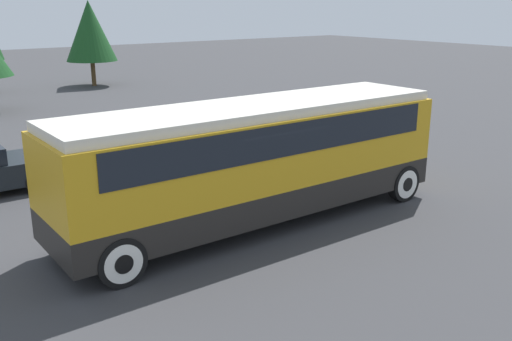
{
  "coord_description": "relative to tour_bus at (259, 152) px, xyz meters",
  "views": [
    {
      "loc": [
        -7.87,
        -10.61,
        5.24
      ],
      "look_at": [
        0.0,
        0.0,
        1.34
      ],
      "focal_mm": 40.0,
      "sensor_mm": 36.0,
      "label": 1
    }
  ],
  "objects": [
    {
      "name": "tour_bus",
      "position": [
        0.0,
        0.0,
        0.0
      ],
      "size": [
        10.01,
        2.55,
        2.97
      ],
      "color": "black",
      "rests_on": "ground_plane"
    },
    {
      "name": "ground_plane",
      "position": [
        -0.1,
        0.0,
        -1.79
      ],
      "size": [
        120.0,
        120.0,
        0.0
      ],
      "primitive_type": "plane",
      "color": "#38383A"
    },
    {
      "name": "tree_center",
      "position": [
        5.79,
        25.7,
        1.7
      ],
      "size": [
        3.2,
        3.2,
        5.39
      ],
      "color": "brown",
      "rests_on": "ground_plane"
    },
    {
      "name": "parked_car_mid",
      "position": [
        4.37,
        6.83,
        -1.07
      ],
      "size": [
        4.2,
        1.88,
        1.46
      ],
      "color": "#BCBCC1",
      "rests_on": "ground_plane"
    }
  ]
}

